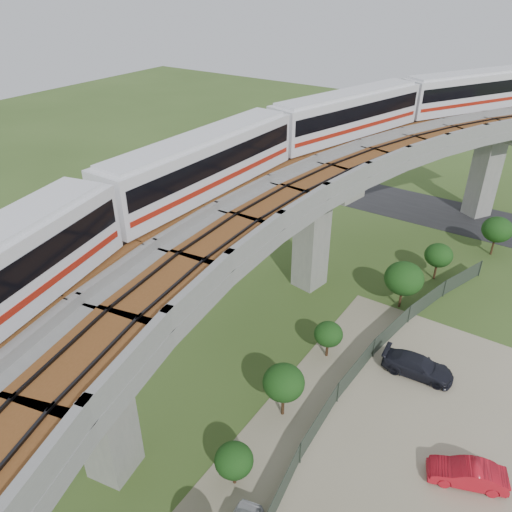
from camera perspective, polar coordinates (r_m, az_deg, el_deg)
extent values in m
plane|color=#395321|center=(34.50, -3.75, -10.60)|extent=(160.00, 160.00, 0.00)
cube|color=gray|center=(29.17, 17.95, -22.32)|extent=(18.00, 26.00, 0.04)
cube|color=#232326|center=(57.57, 14.61, 6.22)|extent=(60.00, 8.00, 0.03)
cube|color=#99968E|center=(55.80, 24.63, 8.30)|extent=(2.86, 2.93, 8.40)
cube|color=#99968E|center=(54.42, 25.72, 12.95)|extent=(7.21, 5.74, 1.20)
cube|color=#99968E|center=(39.04, 6.36, 2.05)|extent=(2.35, 2.51, 8.40)
cube|color=#99968E|center=(37.03, 6.78, 8.61)|extent=(7.31, 3.58, 1.20)
cube|color=#99968E|center=(25.93, -16.93, -16.43)|extent=(2.35, 2.51, 8.40)
cube|color=#99968E|center=(22.80, -18.72, -8.04)|extent=(7.31, 3.58, 1.20)
cube|color=gray|center=(49.64, 21.47, 13.61)|extent=(16.42, 20.91, 0.80)
cube|color=gray|center=(52.13, 18.02, 15.96)|extent=(8.66, 17.08, 1.00)
cube|color=gray|center=(46.95, 25.67, 13.03)|extent=(8.66, 17.08, 1.00)
cube|color=brown|center=(50.88, 19.67, 14.84)|extent=(10.68, 18.08, 0.12)
cube|color=black|center=(50.86, 19.70, 14.97)|extent=(9.69, 17.59, 0.12)
cube|color=brown|center=(48.24, 23.56, 13.33)|extent=(10.68, 18.08, 0.12)
cube|color=black|center=(48.21, 23.59, 13.46)|extent=(9.69, 17.59, 0.12)
cube|color=gray|center=(35.69, 5.59, 9.55)|extent=(11.77, 20.03, 0.80)
cube|color=gray|center=(37.97, 0.40, 12.41)|extent=(3.22, 18.71, 1.00)
cube|color=gray|center=(33.15, 11.63, 9.09)|extent=(3.22, 18.71, 1.00)
cube|color=brown|center=(36.81, 2.87, 11.07)|extent=(5.44, 19.05, 0.12)
cube|color=black|center=(36.77, 2.87, 11.25)|extent=(4.35, 18.88, 0.12)
cube|color=brown|center=(34.34, 8.57, 9.34)|extent=(5.44, 19.05, 0.12)
cube|color=black|center=(34.30, 8.59, 9.52)|extent=(4.35, 18.88, 0.12)
cube|color=gray|center=(22.97, -17.02, -4.30)|extent=(11.77, 20.03, 0.80)
cube|color=gray|center=(25.35, -24.73, -0.07)|extent=(3.22, 18.71, 1.00)
cube|color=gray|center=(20.17, -8.04, -5.29)|extent=(3.22, 18.71, 1.00)
cube|color=brown|center=(24.12, -21.16, -2.04)|extent=(5.44, 19.05, 0.12)
cube|color=black|center=(24.06, -21.21, -1.80)|extent=(4.35, 18.88, 0.12)
cube|color=brown|center=(21.47, -12.72, -4.79)|extent=(5.44, 19.05, 0.12)
cube|color=black|center=(21.41, -12.76, -4.53)|extent=(4.35, 18.88, 0.12)
cube|color=silver|center=(30.52, -6.02, 10.39)|extent=(3.08, 15.06, 3.20)
cube|color=silver|center=(30.00, -6.20, 13.44)|extent=(2.52, 14.30, 0.22)
cube|color=black|center=(30.38, -6.07, 11.19)|extent=(3.13, 14.47, 1.15)
cube|color=#A61F10|center=(30.79, -5.95, 9.08)|extent=(3.13, 14.47, 0.30)
cube|color=black|center=(31.05, -5.88, 7.86)|extent=(2.22, 12.79, 0.28)
cube|color=silver|center=(42.01, 10.45, 15.60)|extent=(6.69, 15.17, 3.20)
cube|color=silver|center=(41.62, 10.67, 17.86)|extent=(5.97, 14.30, 0.22)
cube|color=black|center=(41.90, 10.50, 16.19)|extent=(6.58, 14.61, 1.15)
cube|color=#A61F10|center=(42.20, 10.35, 14.61)|extent=(6.58, 14.61, 0.30)
cube|color=black|center=(42.39, 10.26, 13.69)|extent=(5.31, 12.78, 0.28)
cube|color=silver|center=(53.68, 23.34, 16.88)|extent=(9.88, 14.32, 3.20)
cube|color=silver|center=(53.38, 23.72, 18.64)|extent=(9.04, 13.40, 0.22)
cube|color=black|center=(53.59, 23.44, 17.35)|extent=(9.63, 13.83, 1.15)
cube|color=#A61F10|center=(53.83, 23.17, 16.12)|extent=(9.63, 13.83, 0.30)
cube|color=black|center=(53.98, 23.02, 15.39)|extent=(8.06, 11.97, 0.28)
cylinder|color=#2D382D|center=(45.47, 24.26, -1.31)|extent=(0.08, 0.08, 1.50)
cube|color=#2D382D|center=(43.56, 22.53, -2.32)|extent=(1.69, 4.77, 1.40)
cylinder|color=#2D382D|center=(41.65, 20.76, -3.50)|extent=(0.08, 0.08, 1.50)
cube|color=#2D382D|center=(39.76, 18.96, -4.85)|extent=(1.23, 4.91, 1.40)
cylinder|color=#2D382D|center=(37.89, 17.13, -6.40)|extent=(0.08, 0.08, 1.50)
cube|color=#2D382D|center=(36.06, 15.26, -8.17)|extent=(0.75, 4.99, 1.40)
cylinder|color=#2D382D|center=(34.27, 13.35, -10.21)|extent=(0.08, 0.08, 1.50)
cube|color=#2D382D|center=(32.53, 11.39, -12.53)|extent=(0.27, 5.04, 1.40)
cylinder|color=#2D382D|center=(30.85, 9.37, -15.17)|extent=(0.08, 0.08, 1.50)
cube|color=#2D382D|center=(29.26, 7.29, -18.17)|extent=(0.27, 5.04, 1.40)
cylinder|color=#2D382D|center=(27.77, 5.13, -21.57)|extent=(0.08, 0.08, 1.50)
cube|color=#2D382D|center=(26.39, 2.86, -25.39)|extent=(0.75, 4.99, 1.40)
cylinder|color=#382314|center=(49.36, 25.44, 1.05)|extent=(0.18, 0.18, 1.72)
ellipsoid|color=#173E13|center=(48.66, 25.86, 2.74)|extent=(2.62, 2.62, 2.23)
cylinder|color=#382314|center=(43.70, 19.82, -1.57)|extent=(0.18, 0.18, 1.58)
ellipsoid|color=#173E13|center=(42.99, 20.15, 0.09)|extent=(2.25, 2.25, 1.91)
cylinder|color=#382314|center=(39.34, 16.20, -4.57)|extent=(0.18, 0.18, 1.69)
ellipsoid|color=#173E13|center=(38.42, 16.56, -2.47)|extent=(2.89, 2.89, 2.46)
cylinder|color=#382314|center=(33.86, 8.13, -10.41)|extent=(0.18, 0.18, 1.27)
ellipsoid|color=#173E13|center=(33.09, 8.28, -8.82)|extent=(1.89, 1.89, 1.61)
cylinder|color=#382314|center=(29.77, 3.09, -16.43)|extent=(0.18, 0.18, 1.78)
ellipsoid|color=#173E13|center=(28.62, 3.18, -14.23)|extent=(2.38, 2.38, 2.02)
cylinder|color=#382314|center=(27.15, -2.48, -23.77)|extent=(0.18, 0.18, 1.13)
ellipsoid|color=#173E13|center=(26.23, -2.54, -22.30)|extent=(1.93, 1.93, 1.64)
imported|color=#B3101E|center=(29.04, 23.00, -21.91)|extent=(4.02, 2.56, 1.25)
imported|color=black|center=(33.78, 18.01, -11.88)|extent=(4.54, 2.17, 1.28)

